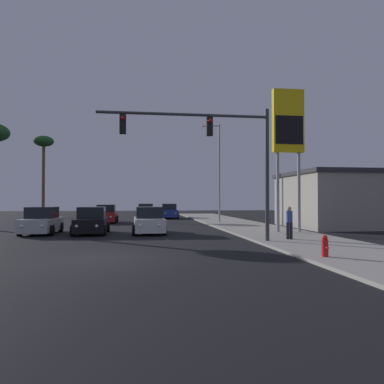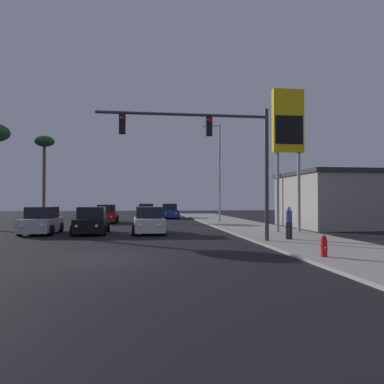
{
  "view_description": "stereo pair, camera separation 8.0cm",
  "coord_description": "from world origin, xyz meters",
  "px_view_note": "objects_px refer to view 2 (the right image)",
  "views": [
    {
      "loc": [
        1.32,
        -13.91,
        2.13
      ],
      "look_at": [
        5.07,
        12.87,
        2.69
      ],
      "focal_mm": 35.0,
      "sensor_mm": 36.0,
      "label": 1
    },
    {
      "loc": [
        1.4,
        -13.92,
        2.13
      ],
      "look_at": [
        5.07,
        12.87,
        2.69
      ],
      "focal_mm": 35.0,
      "sensor_mm": 36.0,
      "label": 2
    }
  ],
  "objects_px": {
    "street_lamp": "(218,167)",
    "palm_tree_far": "(44,146)",
    "car_blue": "(169,212)",
    "car_white": "(149,221)",
    "car_silver": "(42,222)",
    "fire_hydrant": "(324,246)",
    "car_tan": "(146,212)",
    "car_black": "(91,222)",
    "pedestrian_on_sidewalk": "(289,221)",
    "traffic_light_mast": "(218,145)",
    "gas_station_sign": "(288,129)",
    "car_red": "(107,215)"
  },
  "relations": [
    {
      "from": "traffic_light_mast",
      "to": "gas_station_sign",
      "type": "height_order",
      "value": "gas_station_sign"
    },
    {
      "from": "car_red",
      "to": "traffic_light_mast",
      "type": "height_order",
      "value": "traffic_light_mast"
    },
    {
      "from": "palm_tree_far",
      "to": "street_lamp",
      "type": "bearing_deg",
      "value": -36.81
    },
    {
      "from": "car_tan",
      "to": "palm_tree_far",
      "type": "relative_size",
      "value": 0.43
    },
    {
      "from": "palm_tree_far",
      "to": "fire_hydrant",
      "type": "bearing_deg",
      "value": -62.81
    },
    {
      "from": "car_blue",
      "to": "car_white",
      "type": "relative_size",
      "value": 1.0
    },
    {
      "from": "gas_station_sign",
      "to": "fire_hydrant",
      "type": "distance_m",
      "value": 12.08
    },
    {
      "from": "car_white",
      "to": "traffic_light_mast",
      "type": "relative_size",
      "value": 0.52
    },
    {
      "from": "car_silver",
      "to": "car_white",
      "type": "bearing_deg",
      "value": 176.41
    },
    {
      "from": "car_silver",
      "to": "palm_tree_far",
      "type": "xyz_separation_m",
      "value": [
        -5.66,
        23.47,
        7.94
      ]
    },
    {
      "from": "car_black",
      "to": "car_silver",
      "type": "relative_size",
      "value": 1.0
    },
    {
      "from": "car_blue",
      "to": "car_silver",
      "type": "bearing_deg",
      "value": 64.07
    },
    {
      "from": "car_silver",
      "to": "pedestrian_on_sidewalk",
      "type": "bearing_deg",
      "value": 157.22
    },
    {
      "from": "car_tan",
      "to": "car_blue",
      "type": "relative_size",
      "value": 1.0
    },
    {
      "from": "car_black",
      "to": "car_blue",
      "type": "xyz_separation_m",
      "value": [
        6.35,
        19.11,
        0.0
      ]
    },
    {
      "from": "fire_hydrant",
      "to": "gas_station_sign",
      "type": "bearing_deg",
      "value": 74.36
    },
    {
      "from": "car_red",
      "to": "gas_station_sign",
      "type": "xyz_separation_m",
      "value": [
        12.35,
        -12.91,
        5.86
      ]
    },
    {
      "from": "car_blue",
      "to": "fire_hydrant",
      "type": "height_order",
      "value": "car_blue"
    },
    {
      "from": "street_lamp",
      "to": "pedestrian_on_sidewalk",
      "type": "xyz_separation_m",
      "value": [
        0.44,
        -15.52,
        -4.08
      ]
    },
    {
      "from": "car_white",
      "to": "palm_tree_far",
      "type": "distance_m",
      "value": 28.17
    },
    {
      "from": "car_red",
      "to": "pedestrian_on_sidewalk",
      "type": "xyz_separation_m",
      "value": [
        10.65,
        -17.13,
        0.27
      ]
    },
    {
      "from": "car_black",
      "to": "street_lamp",
      "type": "bearing_deg",
      "value": -137.94
    },
    {
      "from": "street_lamp",
      "to": "fire_hydrant",
      "type": "distance_m",
      "value": 21.84
    },
    {
      "from": "traffic_light_mast",
      "to": "fire_hydrant",
      "type": "distance_m",
      "value": 7.31
    },
    {
      "from": "car_tan",
      "to": "fire_hydrant",
      "type": "xyz_separation_m",
      "value": [
        5.84,
        -30.92,
        -0.27
      ]
    },
    {
      "from": "car_silver",
      "to": "pedestrian_on_sidewalk",
      "type": "distance_m",
      "value": 14.98
    },
    {
      "from": "car_silver",
      "to": "car_blue",
      "type": "relative_size",
      "value": 1.0
    },
    {
      "from": "car_blue",
      "to": "fire_hydrant",
      "type": "bearing_deg",
      "value": 96.58
    },
    {
      "from": "car_tan",
      "to": "car_black",
      "type": "distance_m",
      "value": 19.66
    },
    {
      "from": "car_blue",
      "to": "pedestrian_on_sidewalk",
      "type": "height_order",
      "value": "pedestrian_on_sidewalk"
    },
    {
      "from": "car_white",
      "to": "gas_station_sign",
      "type": "distance_m",
      "value": 10.59
    },
    {
      "from": "pedestrian_on_sidewalk",
      "to": "palm_tree_far",
      "type": "relative_size",
      "value": 0.17
    },
    {
      "from": "traffic_light_mast",
      "to": "gas_station_sign",
      "type": "relative_size",
      "value": 0.93
    },
    {
      "from": "traffic_light_mast",
      "to": "car_tan",
      "type": "bearing_deg",
      "value": 96.95
    },
    {
      "from": "gas_station_sign",
      "to": "pedestrian_on_sidewalk",
      "type": "height_order",
      "value": "gas_station_sign"
    },
    {
      "from": "street_lamp",
      "to": "gas_station_sign",
      "type": "distance_m",
      "value": 11.6
    },
    {
      "from": "street_lamp",
      "to": "palm_tree_far",
      "type": "bearing_deg",
      "value": 143.19
    },
    {
      "from": "car_tan",
      "to": "street_lamp",
      "type": "bearing_deg",
      "value": 122.53
    },
    {
      "from": "car_white",
      "to": "traffic_light_mast",
      "type": "height_order",
      "value": "traffic_light_mast"
    },
    {
      "from": "fire_hydrant",
      "to": "pedestrian_on_sidewalk",
      "type": "xyz_separation_m",
      "value": [
        1.1,
        5.81,
        0.55
      ]
    },
    {
      "from": "street_lamp",
      "to": "gas_station_sign",
      "type": "height_order",
      "value": "same"
    },
    {
      "from": "street_lamp",
      "to": "gas_station_sign",
      "type": "bearing_deg",
      "value": -79.25
    },
    {
      "from": "car_blue",
      "to": "palm_tree_far",
      "type": "relative_size",
      "value": 0.43
    },
    {
      "from": "car_black",
      "to": "car_white",
      "type": "relative_size",
      "value": 1.0
    },
    {
      "from": "car_blue",
      "to": "car_black",
      "type": "bearing_deg",
      "value": 72.4
    },
    {
      "from": "car_white",
      "to": "car_blue",
      "type": "bearing_deg",
      "value": -99.9
    },
    {
      "from": "car_white",
      "to": "pedestrian_on_sidewalk",
      "type": "relative_size",
      "value": 2.6
    },
    {
      "from": "gas_station_sign",
      "to": "fire_hydrant",
      "type": "bearing_deg",
      "value": -105.64
    },
    {
      "from": "car_blue",
      "to": "car_white",
      "type": "distance_m",
      "value": 19.53
    },
    {
      "from": "car_blue",
      "to": "pedestrian_on_sidewalk",
      "type": "relative_size",
      "value": 2.59
    }
  ]
}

